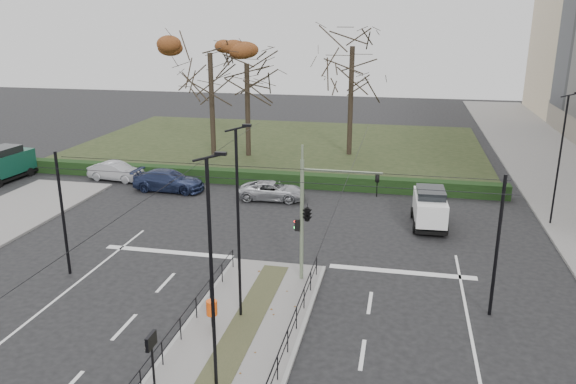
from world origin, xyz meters
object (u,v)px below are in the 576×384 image
(traffic_light, at_px, (309,212))
(info_panel, at_px, (151,349))
(streetlamp_median_far, at_px, (239,223))
(green_van, at_px, (3,164))
(parked_car_fourth, at_px, (272,191))
(parked_car_third, at_px, (169,181))
(bare_tree_center, at_px, (352,55))
(streetlamp_sidewalk, at_px, (560,159))
(white_van, at_px, (430,207))
(streetlamp_median_near, at_px, (212,276))
(rust_tree, at_px, (210,53))
(parked_car_second, at_px, (116,171))
(bare_tree_near, at_px, (247,71))
(litter_bin, at_px, (212,308))

(traffic_light, distance_m, info_panel, 10.19)
(streetlamp_median_far, distance_m, green_van, 28.35)
(info_panel, relative_size, streetlamp_median_far, 0.30)
(traffic_light, bearing_deg, parked_car_fourth, 110.94)
(parked_car_third, height_order, bare_tree_center, bare_tree_center)
(streetlamp_sidewalk, relative_size, white_van, 1.82)
(streetlamp_median_near, distance_m, rust_tree, 33.80)
(info_panel, distance_m, white_van, 20.36)
(streetlamp_sidewalk, height_order, parked_car_second, streetlamp_sidewalk)
(bare_tree_center, bearing_deg, bare_tree_near, -165.50)
(bare_tree_near, bearing_deg, traffic_light, -68.07)
(rust_tree, bearing_deg, streetlamp_median_far, -68.78)
(streetlamp_median_near, height_order, parked_car_third, streetlamp_median_near)
(traffic_light, relative_size, streetlamp_median_near, 0.72)
(litter_bin, relative_size, white_van, 0.26)
(streetlamp_median_near, xyz_separation_m, streetlamp_median_far, (-0.57, 4.73, -0.03))
(streetlamp_median_far, xyz_separation_m, rust_tree, (-10.43, 26.86, 4.82))
(streetlamp_median_near, distance_m, white_van, 19.01)
(parked_car_fourth, xyz_separation_m, white_van, (10.19, -3.05, 0.57))
(litter_bin, distance_m, info_panel, 4.72)
(traffic_light, relative_size, bare_tree_near, 0.53)
(litter_bin, bearing_deg, parked_car_fourth, 95.30)
(green_van, bearing_deg, traffic_light, -25.51)
(parked_car_fourth, distance_m, green_van, 20.87)
(white_van, bearing_deg, bare_tree_center, 110.69)
(traffic_light, distance_m, streetlamp_median_near, 8.77)
(traffic_light, relative_size, streetlamp_median_far, 0.72)
(info_panel, relative_size, green_van, 0.45)
(streetlamp_median_far, distance_m, white_van, 15.11)
(streetlamp_median_near, xyz_separation_m, parked_car_second, (-15.62, 22.57, -3.47))
(streetlamp_median_near, relative_size, streetlamp_sidewalk, 1.03)
(parked_car_second, relative_size, white_van, 1.00)
(parked_car_third, height_order, bare_tree_near, bare_tree_near)
(parked_car_fourth, relative_size, green_van, 0.85)
(info_panel, xyz_separation_m, bare_tree_center, (2.49, 35.36, 6.83))
(streetlamp_sidewalk, distance_m, bare_tree_near, 26.13)
(litter_bin, height_order, green_van, green_van)
(litter_bin, height_order, bare_tree_center, bare_tree_center)
(info_panel, distance_m, rust_tree, 34.54)
(streetlamp_median_far, distance_m, parked_car_third, 19.33)
(white_van, height_order, green_van, green_van)
(streetlamp_median_near, xyz_separation_m, white_van, (7.22, 17.33, -2.98))
(streetlamp_median_near, bearing_deg, rust_tree, 109.20)
(parked_car_third, relative_size, white_van, 1.21)
(streetlamp_median_far, relative_size, parked_car_fourth, 1.77)
(parked_car_fourth, bearing_deg, parked_car_third, 83.36)
(streetlamp_median_far, xyz_separation_m, bare_tree_center, (1.34, 29.69, 4.67))
(rust_tree, height_order, bare_tree_near, rust_tree)
(info_panel, xyz_separation_m, streetlamp_sidewalk, (16.02, 19.84, 2.07))
(traffic_light, distance_m, streetlamp_median_far, 4.46)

